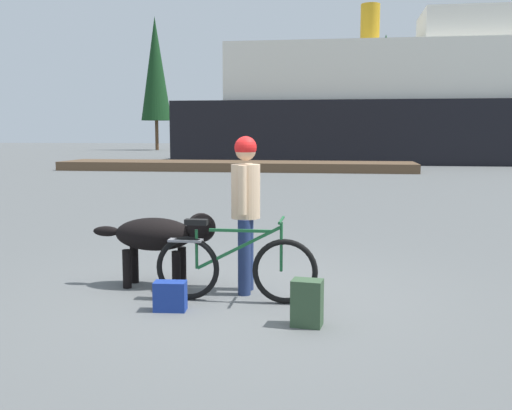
{
  "coord_description": "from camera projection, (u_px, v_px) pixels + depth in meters",
  "views": [
    {
      "loc": [
        1.04,
        -6.28,
        1.8
      ],
      "look_at": [
        -0.05,
        1.27,
        0.85
      ],
      "focal_mm": 41.82,
      "sensor_mm": 36.0,
      "label": 1
    }
  ],
  "objects": [
    {
      "name": "handbag_pannier",
      "position": [
        170.0,
        296.0,
        5.99
      ],
      "size": [
        0.33,
        0.21,
        0.3
      ],
      "primitive_type": "cube",
      "rotation": [
        0.0,
        0.0,
        0.08
      ],
      "color": "navy",
      "rests_on": "ground_plane"
    },
    {
      "name": "pine_tree_far_left",
      "position": [
        156.0,
        69.0,
        55.88
      ],
      "size": [
        2.83,
        2.83,
        12.41
      ],
      "color": "#4C331E",
      "rests_on": "ground_plane"
    },
    {
      "name": "ferry_boat",
      "position": [
        431.0,
        106.0,
        34.42
      ],
      "size": [
        28.61,
        8.03,
        9.05
      ],
      "color": "black",
      "rests_on": "ground_plane"
    },
    {
      "name": "bicycle",
      "position": [
        234.0,
        267.0,
        6.28
      ],
      "size": [
        1.73,
        0.44,
        0.9
      ],
      "color": "black",
      "rests_on": "ground_plane"
    },
    {
      "name": "person_cyclist",
      "position": [
        246.0,
        199.0,
        6.57
      ],
      "size": [
        0.32,
        0.53,
        1.74
      ],
      "color": "navy",
      "rests_on": "ground_plane"
    },
    {
      "name": "ground_plane",
      "position": [
        244.0,
        296.0,
        6.54
      ],
      "size": [
        160.0,
        160.0,
        0.0
      ],
      "primitive_type": "plane",
      "color": "#595B5B"
    },
    {
      "name": "pine_tree_center",
      "position": [
        385.0,
        75.0,
        52.28
      ],
      "size": [
        3.85,
        3.85,
        10.18
      ],
      "color": "#4C331E",
      "rests_on": "ground_plane"
    },
    {
      "name": "dock_pier",
      "position": [
        236.0,
        166.0,
        27.52
      ],
      "size": [
        16.25,
        2.93,
        0.4
      ],
      "primitive_type": "cube",
      "color": "brown",
      "rests_on": "ground_plane"
    },
    {
      "name": "dog",
      "position": [
        161.0,
        236.0,
        6.87
      ],
      "size": [
        1.46,
        0.45,
        0.87
      ],
      "color": "black",
      "rests_on": "ground_plane"
    },
    {
      "name": "backpack",
      "position": [
        307.0,
        303.0,
        5.51
      ],
      "size": [
        0.3,
        0.24,
        0.44
      ],
      "primitive_type": "cube",
      "rotation": [
        0.0,
        0.0,
        -0.13
      ],
      "color": "#334C33",
      "rests_on": "ground_plane"
    }
  ]
}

